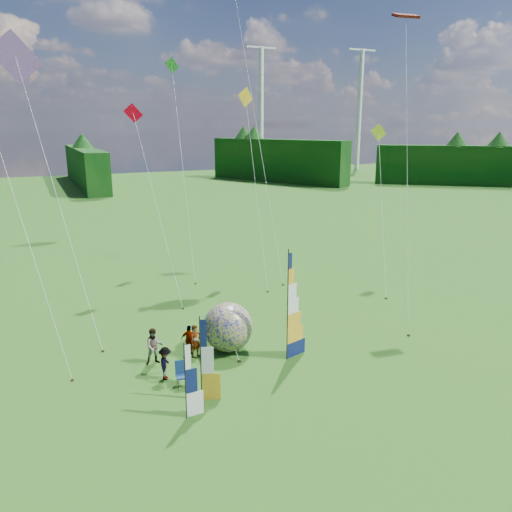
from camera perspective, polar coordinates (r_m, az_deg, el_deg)
name	(u,v)px	position (r m, az deg, el deg)	size (l,w,h in m)	color
ground	(314,394)	(23.07, 6.63, -15.43)	(220.00, 220.00, 0.00)	#3A681C
treeline_ring	(317,310)	(21.35, 6.94, -6.11)	(210.00, 210.00, 8.00)	#1B4613
turbine_left	(359,111)	(137.96, 11.72, 15.88)	(8.00, 1.20, 30.00)	silver
turbine_right	(261,111)	(131.33, 0.59, 16.24)	(8.00, 1.20, 30.00)	silver
feather_banner_main	(288,308)	(24.88, 3.63, -5.93)	(1.49, 0.10, 5.58)	#0E184B
side_banner_left	(201,361)	(21.76, -6.33, -11.80)	(1.04, 0.10, 3.74)	gold
side_banner_far	(185,382)	(20.76, -8.07, -14.10)	(0.95, 0.10, 3.19)	white
bol_inflatable	(228,327)	(26.45, -3.22, -8.10)	(2.60, 2.60, 2.60)	#00067E
spectator_a	(195,341)	(26.03, -6.94, -9.64)	(0.63, 0.41, 1.72)	#66594C
spectator_b	(154,346)	(25.65, -11.55, -10.07)	(0.90, 0.44, 1.85)	#66594C
spectator_c	(165,363)	(24.16, -10.32, -11.98)	(1.03, 0.38, 1.59)	#66594C
spectator_d	(189,340)	(26.43, -7.61, -9.47)	(0.92, 0.37, 1.56)	#66594C
camp_chair	(183,374)	(23.55, -8.38, -13.23)	(0.66, 0.66, 1.15)	#0E264A
kite_whale	(257,118)	(40.22, 0.15, 15.46)	(4.06, 13.99, 24.12)	black
kite_rainbow_delta	(55,177)	(29.33, -21.95, 8.36)	(7.33, 12.58, 17.67)	#E5375C
kite_parafoil	(408,150)	(32.13, 17.00, 11.46)	(8.27, 11.36, 20.14)	#AA0F03
small_kite_red	(156,197)	(34.93, -11.33, 6.58)	(3.14, 10.43, 13.55)	#F5001B
small_kite_orange	(256,181)	(37.96, 0.00, 8.62)	(4.41, 10.57, 15.02)	yellow
small_kite_yellow	(383,203)	(37.84, 14.28, 5.95)	(6.14, 9.14, 12.14)	yellow
small_kite_pink	(25,224)	(25.67, -24.86, 3.34)	(4.95, 7.65, 14.18)	#DD5CA0
small_kite_green	(183,160)	(41.25, -8.40, 10.82)	(4.02, 12.69, 17.70)	green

